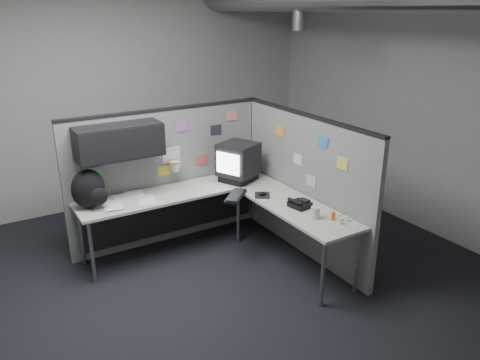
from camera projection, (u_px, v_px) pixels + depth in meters
room at (279, 75)px, 4.40m from camera, size 5.62×5.62×3.22m
partition_back at (156, 165)px, 5.37m from camera, size 2.44×0.42×1.63m
partition_right at (304, 185)px, 5.27m from camera, size 0.07×2.23×1.63m
desk at (209, 204)px, 5.27m from camera, size 2.31×2.11×0.73m
monitor at (238, 162)px, 5.58m from camera, size 0.53×0.53×0.46m
keyboard at (236, 196)px, 5.15m from camera, size 0.40×0.39×0.04m
mouse at (262, 194)px, 5.20m from camera, size 0.25×0.26×0.04m
phone at (299, 204)px, 4.89m from camera, size 0.21×0.23×0.10m
bottles at (339, 218)px, 4.56m from camera, size 0.15×0.16×0.08m
cup at (315, 213)px, 4.62m from camera, size 0.09×0.09×0.12m
papers at (119, 201)px, 5.04m from camera, size 0.76×0.52×0.02m
backpack at (89, 190)px, 4.81m from camera, size 0.38×0.34×0.42m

